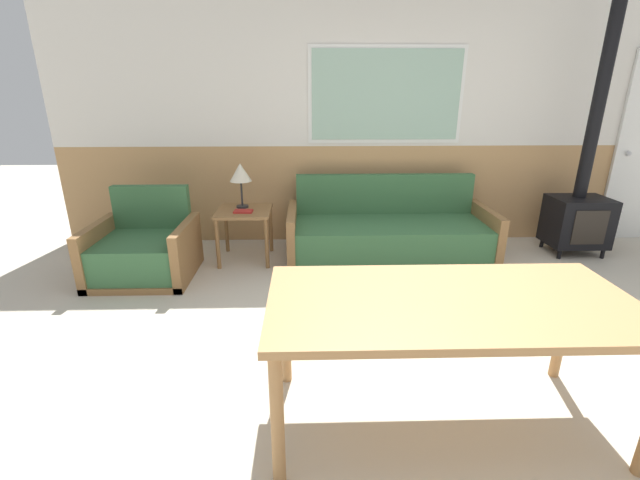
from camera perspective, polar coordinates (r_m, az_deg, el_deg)
The scene contains 9 objects.
ground_plane at distance 2.89m, azimuth 16.10°, elevation -17.09°, with size 16.00×16.00×0.00m, color beige.
wall_back at distance 4.91m, azimuth 8.45°, elevation 15.50°, with size 7.20×0.09×2.70m.
couch at distance 4.55m, azimuth 9.10°, elevation 0.70°, with size 2.10×0.86×0.81m.
armchair at distance 4.35m, azimuth -22.35°, elevation -1.49°, with size 0.90×0.81×0.80m.
side_table at distance 4.42m, azimuth -10.04°, elevation 2.89°, with size 0.54×0.54×0.53m.
table_lamp at distance 4.41m, azimuth -10.56°, elevation 8.69°, with size 0.22×0.22×0.46m.
book_stack at distance 4.30m, azimuth -10.19°, elevation 3.78°, with size 0.19×0.12×0.02m.
dining_table at distance 2.22m, azimuth 16.96°, elevation -9.13°, with size 1.79×0.85×0.73m.
wood_stove at distance 5.27m, azimuth 31.45°, elevation 4.64°, with size 0.58×0.45×2.57m.
Camera 1 is at (-0.83, -2.20, 1.69)m, focal length 24.00 mm.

